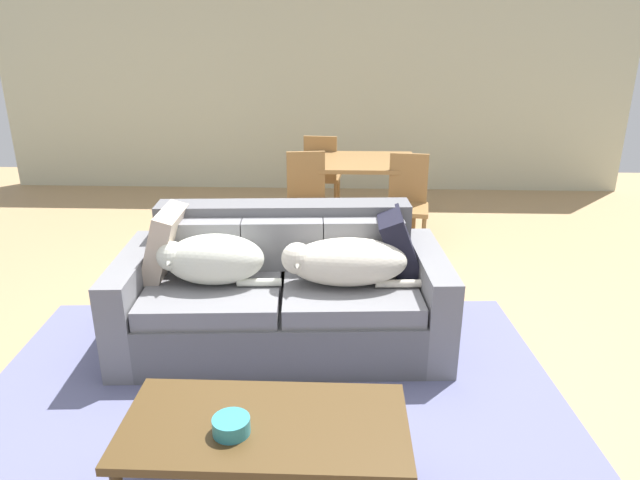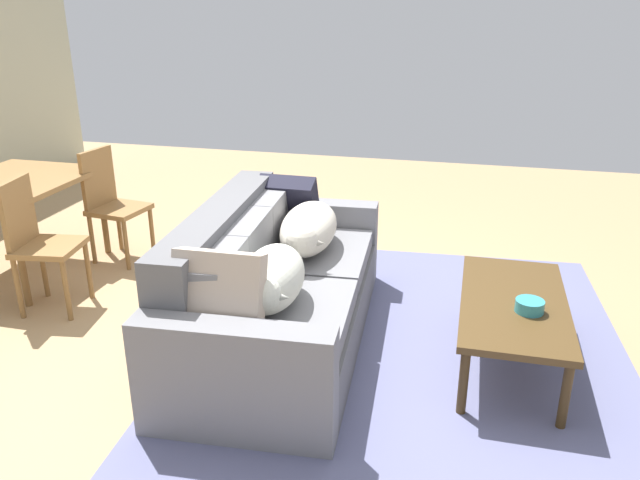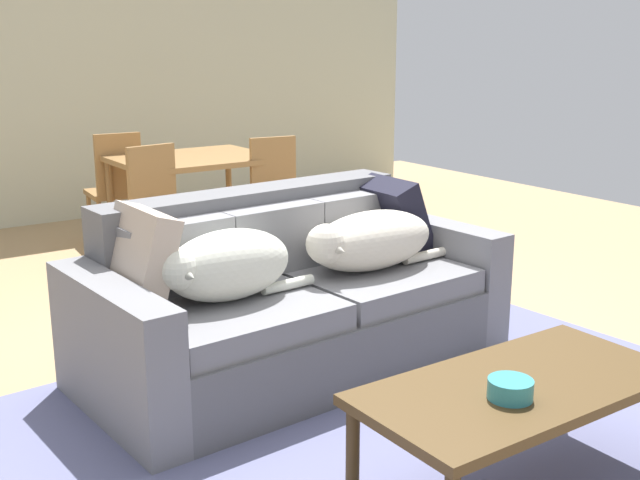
{
  "view_description": "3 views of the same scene",
  "coord_description": "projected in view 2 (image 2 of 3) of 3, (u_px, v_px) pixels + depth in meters",
  "views": [
    {
      "loc": [
        0.4,
        -3.48,
        2.0
      ],
      "look_at": [
        0.27,
        -0.11,
        0.76
      ],
      "focal_mm": 32.05,
      "sensor_mm": 36.0,
      "label": 1
    },
    {
      "loc": [
        -3.35,
        -1.17,
        2.06
      ],
      "look_at": [
        0.11,
        -0.31,
        0.68
      ],
      "focal_mm": 35.32,
      "sensor_mm": 36.0,
      "label": 2
    },
    {
      "loc": [
        -2.01,
        -3.25,
        1.64
      ],
      "look_at": [
        0.08,
        -0.21,
        0.69
      ],
      "focal_mm": 44.56,
      "sensor_mm": 36.0,
      "label": 3
    }
  ],
  "objects": [
    {
      "name": "ground_plane",
      "position": [
        268.0,
        341.0,
        4.04
      ],
      "size": [
        10.0,
        10.0,
        0.0
      ],
      "primitive_type": "plane",
      "color": "tan"
    },
    {
      "name": "area_rug",
      "position": [
        404.0,
        356.0,
        3.86
      ],
      "size": [
        3.53,
        2.91,
        0.01
      ],
      "primitive_type": "cube",
      "rotation": [
        0.0,
        0.0,
        0.06
      ],
      "color": "slate",
      "rests_on": "ground"
    },
    {
      "name": "couch",
      "position": [
        272.0,
        293.0,
        3.93
      ],
      "size": [
        2.17,
        1.13,
        0.88
      ],
      "rotation": [
        0.0,
        0.0,
        0.06
      ],
      "color": "#5D5D61",
      "rests_on": "ground"
    },
    {
      "name": "dog_on_left_cushion",
      "position": [
        272.0,
        280.0,
        3.39
      ],
      "size": [
        0.78,
        0.38,
        0.32
      ],
      "rotation": [
        0.0,
        0.0,
        0.06
      ],
      "color": "silver",
      "rests_on": "couch"
    },
    {
      "name": "dog_on_right_cushion",
      "position": [
        308.0,
        229.0,
        4.15
      ],
      "size": [
        0.93,
        0.4,
        0.3
      ],
      "rotation": [
        0.0,
        0.0,
        0.06
      ],
      "color": "beige",
      "rests_on": "couch"
    },
    {
      "name": "throw_pillow_by_left_arm",
      "position": [
        218.0,
        297.0,
        3.1
      ],
      "size": [
        0.26,
        0.46,
        0.47
      ],
      "primitive_type": "cube",
      "rotation": [
        0.0,
        0.29,
        0.02
      ],
      "color": "#BAA794",
      "rests_on": "couch"
    },
    {
      "name": "throw_pillow_by_right_arm",
      "position": [
        289.0,
        205.0,
        4.53
      ],
      "size": [
        0.3,
        0.42,
        0.44
      ],
      "primitive_type": "cube",
      "rotation": [
        0.0,
        -0.37,
        -0.02
      ],
      "color": "black",
      "rests_on": "couch"
    },
    {
      "name": "coffee_table",
      "position": [
        513.0,
        307.0,
        3.65
      ],
      "size": [
        1.23,
        0.6,
        0.43
      ],
      "color": "#4E371A",
      "rests_on": "ground"
    },
    {
      "name": "bowl_on_coffee_table",
      "position": [
        530.0,
        306.0,
        3.48
      ],
      "size": [
        0.16,
        0.16,
        0.07
      ],
      "primitive_type": "cylinder",
      "color": "teal",
      "rests_on": "coffee_table"
    },
    {
      "name": "dining_table",
      "position": [
        13.0,
        190.0,
        4.82
      ],
      "size": [
        1.14,
        0.91,
        0.76
      ],
      "color": "olive",
      "rests_on": "ground"
    },
    {
      "name": "dining_chair_near_left",
      "position": [
        38.0,
        238.0,
        4.29
      ],
      "size": [
        0.46,
        0.46,
        0.94
      ],
      "rotation": [
        0.0,
        0.0,
        0.15
      ],
      "color": "olive",
      "rests_on": "ground"
    },
    {
      "name": "dining_chair_near_right",
      "position": [
        111.0,
        200.0,
        5.15
      ],
      "size": [
        0.45,
        0.45,
        0.92
      ],
      "rotation": [
        0.0,
        0.0,
        -0.14
      ],
      "color": "olive",
      "rests_on": "ground"
    }
  ]
}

